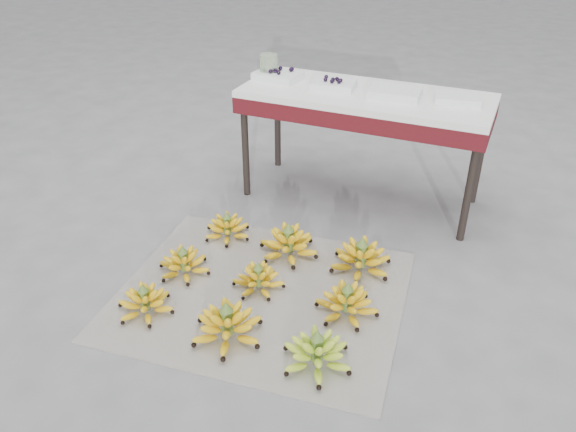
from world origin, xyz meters
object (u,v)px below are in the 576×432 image
at_px(bunch_back_center, 289,244).
at_px(tray_far_left, 278,75).
at_px(bunch_mid_left, 184,264).
at_px(tray_far_right, 458,98).
at_px(tray_left, 334,84).
at_px(glass_jar, 269,66).
at_px(bunch_back_left, 227,228).
at_px(bunch_front_center, 227,325).
at_px(vendor_table, 365,105).
at_px(bunch_front_right, 317,353).
at_px(bunch_front_left, 145,303).
at_px(bunch_mid_right, 347,303).
at_px(bunch_back_right, 361,259).
at_px(newspaper_mat, 261,294).
at_px(bunch_mid_center, 258,279).
at_px(tray_right, 395,93).

bearing_deg(bunch_back_center, tray_far_left, 135.06).
distance_m(bunch_mid_left, tray_far_right, 1.59).
distance_m(tray_left, glass_jar, 0.41).
bearing_deg(bunch_back_left, tray_left, 90.03).
distance_m(bunch_front_center, bunch_back_left, 0.76).
xyz_separation_m(vendor_table, glass_jar, (-0.58, 0.03, 0.14)).
xyz_separation_m(bunch_front_right, tray_far_right, (0.22, 1.39, 0.59)).
relative_size(bunch_front_left, bunch_back_center, 0.77).
bearing_deg(bunch_mid_right, bunch_back_right, 101.42).
xyz_separation_m(bunch_back_left, bunch_back_right, (0.72, -0.00, 0.01)).
distance_m(newspaper_mat, bunch_mid_left, 0.40).
distance_m(bunch_front_left, bunch_mid_center, 0.50).
height_order(bunch_mid_right, tray_far_left, tray_far_left).
relative_size(bunch_mid_left, tray_far_right, 1.02).
height_order(bunch_front_left, tray_far_right, tray_far_right).
distance_m(bunch_front_center, vendor_table, 1.45).
bearing_deg(bunch_front_center, bunch_front_left, -159.79).
distance_m(bunch_front_left, tray_far_right, 1.82).
bearing_deg(bunch_back_right, bunch_mid_right, -102.09).
relative_size(bunch_back_left, vendor_table, 0.24).
xyz_separation_m(bunch_front_right, vendor_table, (-0.25, 1.35, 0.50)).
xyz_separation_m(bunch_mid_left, bunch_mid_center, (0.37, 0.03, -0.00)).
bearing_deg(bunch_back_right, tray_left, 101.53).
relative_size(newspaper_mat, bunch_mid_left, 4.91).
height_order(bunch_front_right, glass_jar, glass_jar).
bearing_deg(glass_jar, bunch_front_left, -87.62).
bearing_deg(tray_far_left, bunch_mid_left, -90.24).
xyz_separation_m(bunch_back_left, tray_right, (0.65, 0.68, 0.60)).
relative_size(bunch_mid_right, glass_jar, 2.20).
bearing_deg(bunch_back_center, bunch_front_right, -40.78).
distance_m(newspaper_mat, glass_jar, 1.36).
relative_size(bunch_back_left, glass_jar, 2.44).
bearing_deg(glass_jar, tray_left, -4.35).
height_order(bunch_front_right, bunch_mid_right, bunch_front_right).
relative_size(bunch_front_center, bunch_mid_center, 1.29).
xyz_separation_m(bunch_front_center, bunch_front_right, (0.38, 0.00, -0.00)).
relative_size(bunch_front_left, bunch_mid_left, 1.12).
bearing_deg(newspaper_mat, tray_far_left, 110.30).
xyz_separation_m(bunch_mid_left, tray_far_left, (0.00, 1.07, 0.60)).
bearing_deg(tray_left, bunch_front_center, -87.72).
bearing_deg(tray_left, tray_right, -1.95).
bearing_deg(bunch_back_center, tray_far_right, 68.46).
bearing_deg(newspaper_mat, bunch_front_center, -90.20).
distance_m(bunch_mid_center, tray_far_left, 1.26).
relative_size(tray_left, tray_right, 0.91).
xyz_separation_m(bunch_mid_right, tray_far_right, (0.20, 1.06, 0.59)).
distance_m(bunch_front_right, bunch_back_left, 1.00).
xyz_separation_m(bunch_front_left, glass_jar, (-0.06, 1.39, 0.65)).
relative_size(bunch_back_left, tray_far_right, 1.28).
bearing_deg(bunch_front_right, vendor_table, 112.19).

